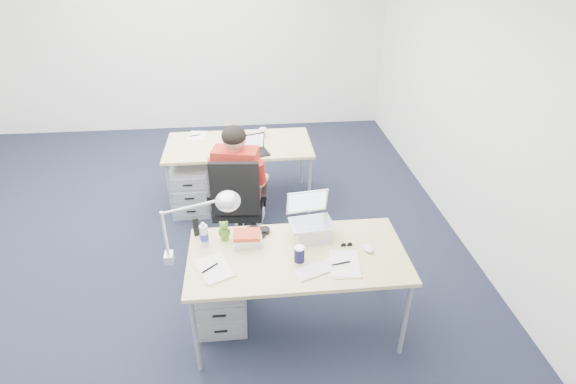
{
  "coord_description": "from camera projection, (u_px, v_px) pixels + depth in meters",
  "views": [
    {
      "loc": [
        0.84,
        -3.42,
        2.8
      ],
      "look_at": [
        1.17,
        -0.15,
        0.85
      ],
      "focal_mm": 28.0,
      "sensor_mm": 36.0,
      "label": 1
    }
  ],
  "objects": [
    {
      "name": "papers_right",
      "position": [
        344.0,
        264.0,
        3.18
      ],
      "size": [
        0.24,
        0.32,
        0.01
      ],
      "primitive_type": "cube",
      "rotation": [
        0.0,
        0.0,
        -0.1
      ],
      "color": "#E5C884",
      "rests_on": "desk_near"
    },
    {
      "name": "desk_lamp",
      "position": [
        190.0,
        227.0,
        3.08
      ],
      "size": [
        0.52,
        0.21,
        0.57
      ],
      "primitive_type": null,
      "rotation": [
        0.0,
        0.0,
        -0.06
      ],
      "color": "silver",
      "rests_on": "desk_near"
    },
    {
      "name": "bear_figurine",
      "position": [
        224.0,
        230.0,
        3.4
      ],
      "size": [
        0.11,
        0.09,
        0.17
      ],
      "primitive_type": null,
      "rotation": [
        0.0,
        0.0,
        0.32
      ],
      "color": "#36761F",
      "rests_on": "desk_near"
    },
    {
      "name": "papers_left",
      "position": [
        213.0,
        269.0,
        3.14
      ],
      "size": [
        0.31,
        0.36,
        0.01
      ],
      "primitive_type": "cube",
      "rotation": [
        0.0,
        0.0,
        0.43
      ],
      "color": "#E5C884",
      "rests_on": "desk_near"
    },
    {
      "name": "room",
      "position": [
        133.0,
        92.0,
        3.41
      ],
      "size": [
        6.02,
        7.02,
        2.8
      ],
      "color": "white",
      "rests_on": "ground"
    },
    {
      "name": "silver_laptop",
      "position": [
        311.0,
        219.0,
        3.38
      ],
      "size": [
        0.35,
        0.29,
        0.34
      ],
      "primitive_type": null,
      "rotation": [
        0.0,
        0.0,
        0.12
      ],
      "color": "silver",
      "rests_on": "desk_near"
    },
    {
      "name": "office_chair",
      "position": [
        240.0,
        224.0,
        4.37
      ],
      "size": [
        0.73,
        0.73,
        1.07
      ],
      "rotation": [
        0.0,
        0.0,
        -0.09
      ],
      "color": "black",
      "rests_on": "ground"
    },
    {
      "name": "wireless_keyboard",
      "position": [
        316.0,
        270.0,
        3.13
      ],
      "size": [
        0.33,
        0.23,
        0.02
      ],
      "primitive_type": "cube",
      "rotation": [
        0.0,
        0.0,
        0.39
      ],
      "color": "white",
      "rests_on": "desk_near"
    },
    {
      "name": "drawer_pedestal_near",
      "position": [
        220.0,
        292.0,
        3.59
      ],
      "size": [
        0.4,
        0.5,
        0.55
      ],
      "primitive_type": "cube",
      "color": "#B0B3B6",
      "rests_on": "ground"
    },
    {
      "name": "can_koozie",
      "position": [
        299.0,
        254.0,
        3.19
      ],
      "size": [
        0.07,
        0.07,
        0.12
      ],
      "primitive_type": "cylinder",
      "rotation": [
        0.0,
        0.0,
        -0.0
      ],
      "color": "#16143F",
      "rests_on": "desk_near"
    },
    {
      "name": "dark_laptop",
      "position": [
        254.0,
        145.0,
        4.68
      ],
      "size": [
        0.36,
        0.35,
        0.21
      ],
      "primitive_type": null,
      "rotation": [
        0.0,
        0.0,
        0.3
      ],
      "color": "black",
      "rests_on": "desk_far"
    },
    {
      "name": "desk_near",
      "position": [
        297.0,
        259.0,
        3.31
      ],
      "size": [
        1.6,
        0.8,
        0.73
      ],
      "color": "tan",
      "rests_on": "ground"
    },
    {
      "name": "desk_far",
      "position": [
        239.0,
        148.0,
        4.98
      ],
      "size": [
        1.6,
        0.8,
        0.73
      ],
      "color": "tan",
      "rests_on": "ground"
    },
    {
      "name": "book_stack",
      "position": [
        248.0,
        238.0,
        3.37
      ],
      "size": [
        0.25,
        0.22,
        0.1
      ],
      "primitive_type": "cube",
      "rotation": [
        0.0,
        0.0,
        -0.33
      ],
      "color": "silver",
      "rests_on": "desk_near"
    },
    {
      "name": "far_papers",
      "position": [
        196.0,
        136.0,
        5.13
      ],
      "size": [
        0.21,
        0.29,
        0.01
      ],
      "primitive_type": "cube",
      "rotation": [
        0.0,
        0.0,
        -0.08
      ],
      "color": "white",
      "rests_on": "desk_far"
    },
    {
      "name": "seated_person",
      "position": [
        241.0,
        184.0,
        4.36
      ],
      "size": [
        0.49,
        0.77,
        1.3
      ],
      "rotation": [
        0.0,
        0.0,
        -0.22
      ],
      "color": "red",
      "rests_on": "ground"
    },
    {
      "name": "far_cup",
      "position": [
        263.0,
        133.0,
        5.08
      ],
      "size": [
        0.1,
        0.1,
        0.11
      ],
      "primitive_type": "cylinder",
      "rotation": [
        0.0,
        0.0,
        0.24
      ],
      "color": "white",
      "rests_on": "desk_far"
    },
    {
      "name": "cordless_phone",
      "position": [
        196.0,
        227.0,
        3.45
      ],
      "size": [
        0.05,
        0.04,
        0.16
      ],
      "primitive_type": "cube",
      "rotation": [
        0.0,
        0.0,
        0.33
      ],
      "color": "black",
      "rests_on": "desk_near"
    },
    {
      "name": "drawer_pedestal_far",
      "position": [
        192.0,
        187.0,
        5.04
      ],
      "size": [
        0.4,
        0.5,
        0.55
      ],
      "primitive_type": "cube",
      "color": "#B0B3B6",
      "rests_on": "ground"
    },
    {
      "name": "water_bottle",
      "position": [
        204.0,
        234.0,
        3.33
      ],
      "size": [
        0.08,
        0.08,
        0.2
      ],
      "primitive_type": "cylinder",
      "rotation": [
        0.0,
        0.0,
        0.38
      ],
      "color": "silver",
      "rests_on": "desk_near"
    },
    {
      "name": "headphones",
      "position": [
        254.0,
        232.0,
        3.49
      ],
      "size": [
        0.28,
        0.23,
        0.04
      ],
      "primitive_type": null,
      "rotation": [
        0.0,
        0.0,
        0.17
      ],
      "color": "black",
      "rests_on": "desk_near"
    },
    {
      "name": "computer_mouse",
      "position": [
        368.0,
        248.0,
        3.32
      ],
      "size": [
        0.09,
        0.12,
        0.04
      ],
      "primitive_type": "ellipsoid",
      "rotation": [
        0.0,
        0.0,
        0.29
      ],
      "color": "white",
      "rests_on": "desk_near"
    },
    {
      "name": "sunglasses",
      "position": [
        347.0,
        245.0,
        3.36
      ],
      "size": [
        0.09,
        0.05,
        0.02
      ],
      "primitive_type": null,
      "rotation": [
        0.0,
        0.0,
        0.05
      ],
      "color": "black",
      "rests_on": "desk_near"
    },
    {
      "name": "floor",
      "position": [
        165.0,
        267.0,
        4.28
      ],
      "size": [
        7.0,
        7.0,
        0.0
      ],
      "primitive_type": "plane",
      "color": "black",
      "rests_on": "ground"
    }
  ]
}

